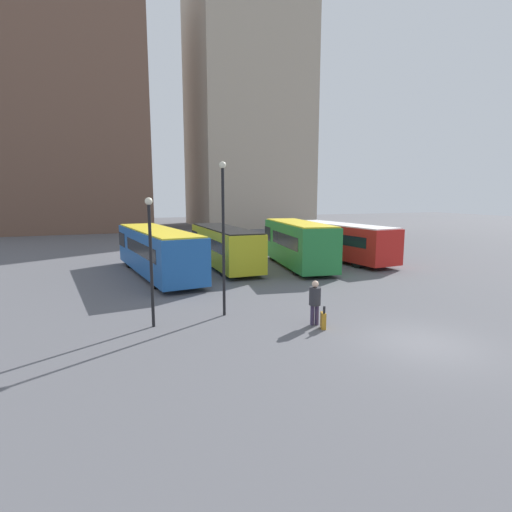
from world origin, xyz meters
TOP-DOWN VIEW (x-y plane):
  - ground_plane at (0.00, 0.00)m, footprint 160.00×160.00m
  - building_block_left at (-15.83, 53.41)m, footprint 24.14×16.50m
  - building_block_right at (12.31, 53.41)m, footprint 17.10×17.46m
  - bus_0 at (-7.01, 15.35)m, footprint 4.15×11.81m
  - bus_1 at (-2.27, 16.52)m, footprint 2.50×9.95m
  - bus_2 at (2.60, 14.81)m, footprint 3.83×9.50m
  - bus_3 at (6.99, 16.20)m, footprint 3.48×10.42m
  - traveler at (-2.52, 3.07)m, footprint 0.58×0.58m
  - suitcase at (-2.43, 2.56)m, footprint 0.27×0.39m
  - lamp_post_0 at (-5.46, 5.53)m, footprint 0.28×0.28m
  - lamp_post_1 at (-8.42, 5.08)m, footprint 0.28×0.28m

SIDE VIEW (x-z plane):
  - ground_plane at x=0.00m, z-range 0.00..0.00m
  - suitcase at x=-2.43m, z-range -0.13..0.78m
  - traveler at x=-2.52m, z-range 0.17..1.93m
  - bus_1 at x=-2.27m, z-range 0.13..2.89m
  - bus_3 at x=6.99m, z-range 0.13..2.95m
  - bus_0 at x=-7.01m, z-range 0.14..3.03m
  - bus_2 at x=2.60m, z-range 0.13..3.28m
  - lamp_post_1 at x=-8.42m, z-range 0.48..5.42m
  - lamp_post_0 at x=-5.46m, z-range 0.51..6.86m
  - building_block_left at x=-15.83m, z-range 0.00..34.55m
  - building_block_right at x=12.31m, z-range 0.00..39.62m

